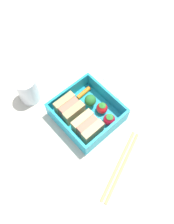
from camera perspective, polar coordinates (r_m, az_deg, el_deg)
name	(u,v)px	position (r cm, az deg, el deg)	size (l,w,h in cm)	color
ground_plane	(87,118)	(60.01, 0.00, -1.63)	(120.00, 120.00, 2.00)	beige
bento_tray	(87,116)	(58.57, 0.00, -0.95)	(15.70, 14.93, 1.20)	#1EA1BE
bento_rim	(87,111)	(56.22, 0.00, 0.26)	(15.70, 14.93, 4.09)	#1EA1BE
sandwich_left	(88,127)	(54.04, 0.14, -3.91)	(5.71, 5.91, 4.54)	#DEB57C
sandwich_center_left	(70,109)	(56.48, -4.59, 0.90)	(5.71, 5.91, 4.54)	tan
strawberry_left	(109,119)	(55.89, 5.83, -1.91)	(3.05, 3.05, 3.65)	red
strawberry_far_left	(102,108)	(57.28, 3.94, 1.08)	(2.99, 2.99, 3.59)	red
broccoli_floret	(90,100)	(57.44, 0.87, 3.04)	(3.09, 3.09, 3.96)	#88BB62
carrot_stick_far_left	(84,93)	(60.76, -0.88, 5.07)	(1.19, 1.19, 4.57)	orange
chopstick_pair	(121,165)	(54.81, 8.79, -13.61)	(8.16, 18.55, 0.70)	tan
drinking_glass	(28,89)	(60.70, -15.20, 5.69)	(5.62, 5.62, 8.15)	white
folded_napkin	(125,83)	(65.50, 9.85, 7.52)	(11.14, 9.26, 0.40)	silver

